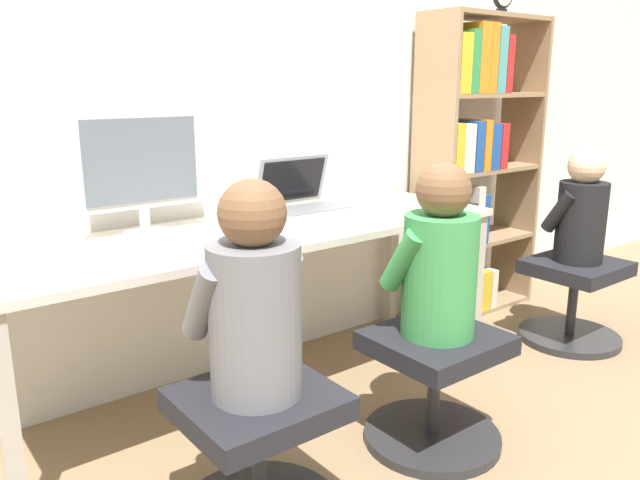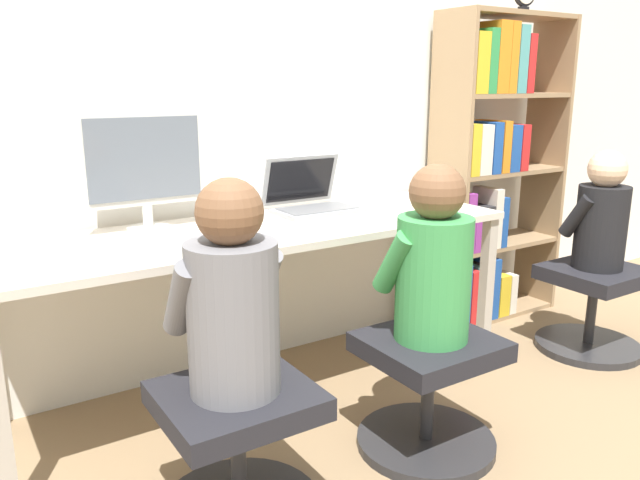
% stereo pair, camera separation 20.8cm
% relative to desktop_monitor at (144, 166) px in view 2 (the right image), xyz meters
% --- Properties ---
extents(ground_plane, '(14.00, 14.00, 0.00)m').
position_rel_desktop_monitor_xyz_m(ground_plane, '(0.40, -0.51, -1.00)').
color(ground_plane, '#846B4C').
extents(wall_back, '(10.00, 0.05, 2.60)m').
position_rel_desktop_monitor_xyz_m(wall_back, '(0.40, 0.20, 0.30)').
color(wall_back, silver).
rests_on(wall_back, ground_plane).
extents(desk, '(2.12, 0.65, 0.75)m').
position_rel_desktop_monitor_xyz_m(desk, '(0.40, -0.19, -0.32)').
color(desk, beige).
rests_on(desk, ground_plane).
extents(desktop_monitor, '(0.49, 0.16, 0.46)m').
position_rel_desktop_monitor_xyz_m(desktop_monitor, '(0.00, 0.00, 0.00)').
color(desktop_monitor, beige).
rests_on(desktop_monitor, desk).
extents(laptop, '(0.38, 0.30, 0.24)m').
position_rel_desktop_monitor_xyz_m(laptop, '(0.74, -0.03, -0.20)').
color(laptop, gray).
rests_on(laptop, desk).
extents(keyboard, '(0.43, 0.13, 0.03)m').
position_rel_desktop_monitor_xyz_m(keyboard, '(-0.02, -0.31, -0.24)').
color(keyboard, silver).
rests_on(keyboard, desk).
extents(computer_mouse_by_keyboard, '(0.06, 0.11, 0.04)m').
position_rel_desktop_monitor_xyz_m(computer_mouse_by_keyboard, '(0.27, -0.28, -0.23)').
color(computer_mouse_by_keyboard, '#99999E').
rests_on(computer_mouse_by_keyboard, desk).
extents(office_chair_left, '(0.51, 0.51, 0.43)m').
position_rel_desktop_monitor_xyz_m(office_chair_left, '(-0.03, -0.83, -0.76)').
color(office_chair_left, '#262628').
rests_on(office_chair_left, ground_plane).
extents(office_chair_right, '(0.51, 0.51, 0.43)m').
position_rel_desktop_monitor_xyz_m(office_chair_right, '(0.72, -0.85, -0.76)').
color(office_chair_right, '#262628').
rests_on(office_chair_right, ground_plane).
extents(person_at_monitor, '(0.33, 0.29, 0.63)m').
position_rel_desktop_monitor_xyz_m(person_at_monitor, '(-0.03, -0.83, -0.29)').
color(person_at_monitor, slate).
rests_on(person_at_monitor, office_chair_left).
extents(person_at_laptop, '(0.32, 0.29, 0.62)m').
position_rel_desktop_monitor_xyz_m(person_at_laptop, '(0.72, -0.85, -0.29)').
color(person_at_laptop, '#388C47').
rests_on(person_at_laptop, office_chair_right).
extents(bookshelf, '(0.80, 0.30, 1.67)m').
position_rel_desktop_monitor_xyz_m(bookshelf, '(1.87, -0.04, -0.17)').
color(bookshelf, '#997A56').
rests_on(bookshelf, ground_plane).
extents(office_chair_side, '(0.51, 0.51, 0.43)m').
position_rel_desktop_monitor_xyz_m(office_chair_side, '(2.00, -0.65, -0.76)').
color(office_chair_side, '#262628').
rests_on(office_chair_side, ground_plane).
extents(person_near_shelf, '(0.29, 0.26, 0.57)m').
position_rel_desktop_monitor_xyz_m(person_near_shelf, '(2.00, -0.64, -0.31)').
color(person_near_shelf, black).
rests_on(person_near_shelf, office_chair_side).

